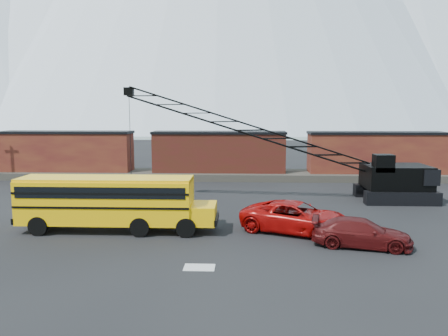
% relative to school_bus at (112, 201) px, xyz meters
% --- Properties ---
extents(ground, '(160.00, 160.00, 0.00)m').
position_rel_school_bus_xyz_m(ground, '(5.16, -1.83, -1.79)').
color(ground, black).
rests_on(ground, ground).
extents(gravel_berm, '(120.00, 5.00, 0.70)m').
position_rel_school_bus_xyz_m(gravel_berm, '(5.16, 20.17, -1.44)').
color(gravel_berm, '#464139').
rests_on(gravel_berm, ground).
extents(boxcar_west_near, '(13.70, 3.10, 4.17)m').
position_rel_school_bus_xyz_m(boxcar_west_near, '(-10.84, 20.17, 0.97)').
color(boxcar_west_near, '#4C1516').
rests_on(boxcar_west_near, gravel_berm).
extents(boxcar_mid, '(13.70, 3.10, 4.17)m').
position_rel_school_bus_xyz_m(boxcar_mid, '(5.16, 20.17, 0.97)').
color(boxcar_mid, '#491614').
rests_on(boxcar_mid, gravel_berm).
extents(boxcar_east_near, '(13.70, 3.10, 4.17)m').
position_rel_school_bus_xyz_m(boxcar_east_near, '(21.16, 20.17, 0.97)').
color(boxcar_east_near, '#4C1516').
rests_on(boxcar_east_near, gravel_berm).
extents(snow_patch, '(1.40, 0.90, 0.02)m').
position_rel_school_bus_xyz_m(snow_patch, '(5.66, -5.83, -1.78)').
color(snow_patch, silver).
rests_on(snow_patch, ground).
extents(school_bus, '(11.65, 2.65, 3.19)m').
position_rel_school_bus_xyz_m(school_bus, '(0.00, 0.00, 0.00)').
color(school_bus, '#FFBA05').
rests_on(school_bus, ground).
extents(red_pickup, '(7.05, 5.23, 1.78)m').
position_rel_school_bus_xyz_m(red_pickup, '(10.73, 0.14, -0.90)').
color(red_pickup, '#A70908').
rests_on(red_pickup, ground).
extents(maroon_suv, '(5.38, 3.09, 1.47)m').
position_rel_school_bus_xyz_m(maroon_suv, '(13.78, -2.41, -1.06)').
color(maroon_suv, '#480D0D').
rests_on(maroon_suv, ground).
extents(crawler_crane, '(23.84, 4.20, 8.95)m').
position_rel_school_bus_xyz_m(crawler_crane, '(9.69, 9.14, 3.22)').
color(crawler_crane, black).
rests_on(crawler_crane, ground).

